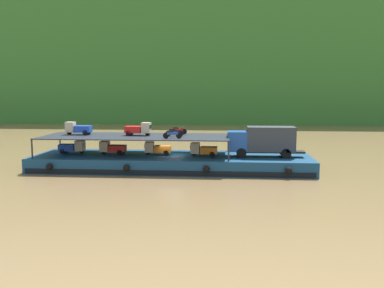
% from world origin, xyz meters
% --- Properties ---
extents(ground_plane, '(400.00, 400.00, 0.00)m').
position_xyz_m(ground_plane, '(0.00, 0.00, 0.00)').
color(ground_plane, brown).
extents(hillside_far_bank, '(144.21, 32.76, 34.15)m').
position_xyz_m(hillside_far_bank, '(0.00, 75.62, 19.23)').
color(hillside_far_bank, '#33702D').
rests_on(hillside_far_bank, ground).
extents(cargo_barge, '(28.87, 8.58, 1.50)m').
position_xyz_m(cargo_barge, '(-0.00, -0.02, 0.75)').
color(cargo_barge, navy).
rests_on(cargo_barge, ground).
extents(covered_lorry, '(7.87, 2.32, 3.10)m').
position_xyz_m(covered_lorry, '(9.45, -0.33, 3.19)').
color(covered_lorry, '#1E4C99').
rests_on(covered_lorry, cargo_barge).
extents(cargo_rack, '(19.67, 7.25, 2.00)m').
position_xyz_m(cargo_rack, '(-3.80, 0.00, 3.44)').
color(cargo_rack, '#232833').
rests_on(cargo_rack, cargo_barge).
extents(mini_truck_lower_stern, '(2.75, 1.22, 1.38)m').
position_xyz_m(mini_truck_lower_stern, '(-10.92, 0.48, 2.19)').
color(mini_truck_lower_stern, '#1E47B7').
rests_on(mini_truck_lower_stern, cargo_barge).
extents(mini_truck_lower_aft, '(2.79, 1.28, 1.38)m').
position_xyz_m(mini_truck_lower_aft, '(-6.42, 0.14, 2.19)').
color(mini_truck_lower_aft, red).
rests_on(mini_truck_lower_aft, cargo_barge).
extents(mini_truck_lower_mid, '(2.78, 1.26, 1.38)m').
position_xyz_m(mini_truck_lower_mid, '(-1.54, 0.07, 2.19)').
color(mini_truck_lower_mid, orange).
rests_on(mini_truck_lower_mid, cargo_barge).
extents(mini_truck_lower_fore, '(2.78, 1.26, 1.38)m').
position_xyz_m(mini_truck_lower_fore, '(3.34, -0.42, 2.19)').
color(mini_truck_lower_fore, orange).
rests_on(mini_truck_lower_fore, cargo_barge).
extents(mini_truck_upper_stern, '(2.74, 1.20, 1.38)m').
position_xyz_m(mini_truck_upper_stern, '(-10.35, 0.79, 4.19)').
color(mini_truck_upper_stern, '#1E47B7').
rests_on(mini_truck_upper_stern, cargo_rack).
extents(mini_truck_upper_mid, '(2.79, 1.30, 1.38)m').
position_xyz_m(mini_truck_upper_mid, '(-3.64, 0.55, 4.19)').
color(mini_truck_upper_mid, red).
rests_on(mini_truck_upper_mid, cargo_rack).
extents(motorcycle_upper_port, '(1.90, 0.55, 0.87)m').
position_xyz_m(motorcycle_upper_port, '(0.34, -2.18, 3.93)').
color(motorcycle_upper_port, black).
rests_on(motorcycle_upper_port, cargo_rack).
extents(motorcycle_upper_centre, '(1.90, 0.55, 0.87)m').
position_xyz_m(motorcycle_upper_centre, '(0.28, 0.00, 3.93)').
color(motorcycle_upper_centre, black).
rests_on(motorcycle_upper_centre, cargo_rack).
extents(motorcycle_upper_stbd, '(1.90, 0.55, 0.87)m').
position_xyz_m(motorcycle_upper_stbd, '(0.41, 2.17, 3.93)').
color(motorcycle_upper_stbd, black).
rests_on(motorcycle_upper_stbd, cargo_rack).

